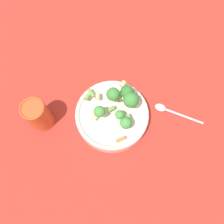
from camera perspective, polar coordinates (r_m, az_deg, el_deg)
name	(u,v)px	position (r m, az deg, el deg)	size (l,w,h in m)	color
ground_plane	(112,118)	(0.71, 0.00, -1.64)	(3.00, 3.00, 0.00)	#B72D23
bowl	(112,115)	(0.68, 0.00, -0.92)	(0.23, 0.23, 0.05)	beige
pasta_salad	(120,103)	(0.63, 2.16, 2.40)	(0.18, 0.15, 0.08)	#8CB766
cup	(38,115)	(0.69, -18.77, -0.71)	(0.07, 0.07, 0.12)	#CC4C23
spoon	(170,111)	(0.74, 14.83, 0.28)	(0.11, 0.14, 0.01)	silver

